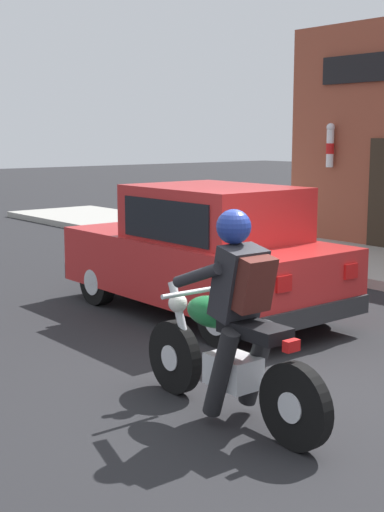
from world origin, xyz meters
TOP-DOWN VIEW (x-y plane):
  - ground_plane at (0.00, 0.00)m, footprint 80.00×80.00m
  - sidewalk_curb at (5.31, 3.00)m, footprint 2.60×22.00m
  - motorcycle_with_rider at (-0.69, 0.06)m, footprint 0.56×2.02m
  - car_hatchback at (1.24, 2.65)m, footprint 1.66×3.79m

SIDE VIEW (x-z plane):
  - ground_plane at x=0.00m, z-range 0.00..0.00m
  - sidewalk_curb at x=5.31m, z-range 0.00..0.14m
  - motorcycle_with_rider at x=-0.69m, z-range -0.13..1.49m
  - car_hatchback at x=1.24m, z-range -0.02..1.55m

